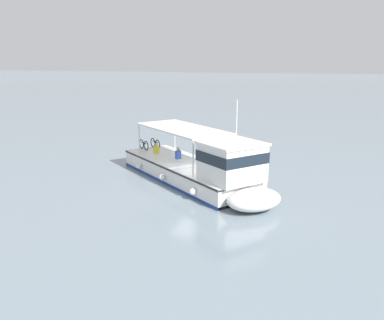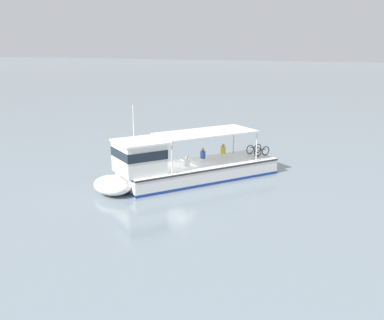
% 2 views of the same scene
% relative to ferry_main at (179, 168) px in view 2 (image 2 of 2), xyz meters
% --- Properties ---
extents(ground_plane, '(400.00, 400.00, 0.00)m').
position_rel_ferry_main_xyz_m(ground_plane, '(0.46, -0.20, -1.02)').
color(ground_plane, gray).
extents(ferry_main, '(10.24, 11.93, 5.32)m').
position_rel_ferry_main_xyz_m(ferry_main, '(0.00, 0.00, 0.00)').
color(ferry_main, white).
rests_on(ferry_main, ground).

